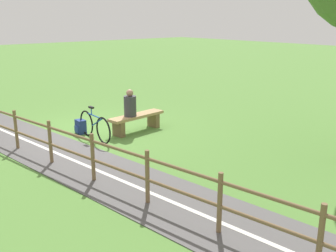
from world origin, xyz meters
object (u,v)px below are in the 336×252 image
at_px(bench, 137,120).
at_px(bicycle, 95,126).
at_px(backpack, 80,127).
at_px(person_seated, 130,105).

xyz_separation_m(bench, bicycle, (1.36, -0.10, 0.03)).
xyz_separation_m(bench, backpack, (1.38, -0.89, -0.16)).
bearing_deg(bicycle, backpack, -176.69).
xyz_separation_m(bench, person_seated, (0.24, 0.02, 0.49)).
distance_m(bench, person_seated, 0.55).
height_order(bench, person_seated, person_seated).
height_order(person_seated, bicycle, person_seated).
height_order(bench, bicycle, bicycle).
relative_size(person_seated, backpack, 1.93).
bearing_deg(person_seated, bicycle, -12.25).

